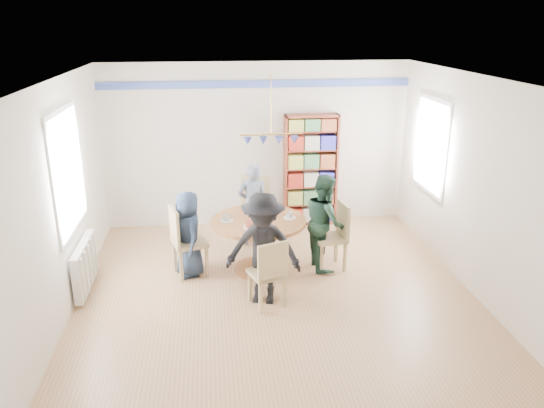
{
  "coord_description": "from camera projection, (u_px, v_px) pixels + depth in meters",
  "views": [
    {
      "loc": [
        -0.76,
        -6.06,
        3.33
      ],
      "look_at": [
        0.0,
        0.4,
        1.05
      ],
      "focal_mm": 35.0,
      "sensor_mm": 36.0,
      "label": 1
    }
  ],
  "objects": [
    {
      "name": "tableware",
      "position": [
        257.0,
        215.0,
        7.2
      ],
      "size": [
        1.04,
        1.04,
        0.27
      ],
      "color": "white",
      "rests_on": "dining_table"
    },
    {
      "name": "chair_left",
      "position": [
        184.0,
        238.0,
        7.12
      ],
      "size": [
        0.54,
        0.54,
        0.98
      ],
      "color": "tan",
      "rests_on": "ground"
    },
    {
      "name": "dining_table",
      "position": [
        259.0,
        233.0,
        7.26
      ],
      "size": [
        1.3,
        1.3,
        0.75
      ],
      "color": "#915B2F",
      "rests_on": "ground"
    },
    {
      "name": "bookshelf",
      "position": [
        310.0,
        171.0,
        8.85
      ],
      "size": [
        0.89,
        0.27,
        1.87
      ],
      "color": "maroon",
      "rests_on": "ground"
    },
    {
      "name": "chair_near",
      "position": [
        269.0,
        271.0,
        6.32
      ],
      "size": [
        0.5,
        0.5,
        0.88
      ],
      "color": "tan",
      "rests_on": "ground"
    },
    {
      "name": "radiator",
      "position": [
        85.0,
        266.0,
        6.77
      ],
      "size": [
        0.12,
        1.0,
        0.6
      ],
      "color": "silver",
      "rests_on": "ground"
    },
    {
      "name": "person_left",
      "position": [
        188.0,
        234.0,
        7.13
      ],
      "size": [
        0.55,
        0.67,
        1.19
      ],
      "primitive_type": "imported",
      "rotation": [
        0.0,
        0.0,
        -1.24
      ],
      "color": "#1A263A",
      "rests_on": "ground"
    },
    {
      "name": "person_near",
      "position": [
        263.0,
        249.0,
        6.38
      ],
      "size": [
        1.01,
        0.73,
        1.41
      ],
      "primitive_type": "imported",
      "rotation": [
        0.0,
        0.0,
        -0.25
      ],
      "color": "black",
      "rests_on": "ground"
    },
    {
      "name": "person_right",
      "position": [
        325.0,
        222.0,
        7.33
      ],
      "size": [
        0.55,
        0.69,
        1.35
      ],
      "primitive_type": "imported",
      "rotation": [
        0.0,
        0.0,
        1.64
      ],
      "color": "#1A3426",
      "rests_on": "ground"
    },
    {
      "name": "chair_right",
      "position": [
        335.0,
        233.0,
        7.36
      ],
      "size": [
        0.47,
        0.47,
        0.95
      ],
      "color": "tan",
      "rests_on": "ground"
    },
    {
      "name": "ground",
      "position": [
        276.0,
        290.0,
        6.87
      ],
      "size": [
        5.0,
        5.0,
        0.0
      ],
      "primitive_type": "plane",
      "color": "tan"
    },
    {
      "name": "room_shell",
      "position": [
        249.0,
        151.0,
        7.11
      ],
      "size": [
        5.0,
        5.0,
        5.0
      ],
      "color": "white",
      "rests_on": "ground"
    },
    {
      "name": "chair_far",
      "position": [
        256.0,
        206.0,
        8.26
      ],
      "size": [
        0.5,
        0.5,
        1.03
      ],
      "color": "tan",
      "rests_on": "ground"
    },
    {
      "name": "person_far",
      "position": [
        253.0,
        205.0,
        8.1
      ],
      "size": [
        0.5,
        0.36,
        1.29
      ],
      "primitive_type": "imported",
      "rotation": [
        0.0,
        0.0,
        3.25
      ],
      "color": "gray",
      "rests_on": "ground"
    }
  ]
}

